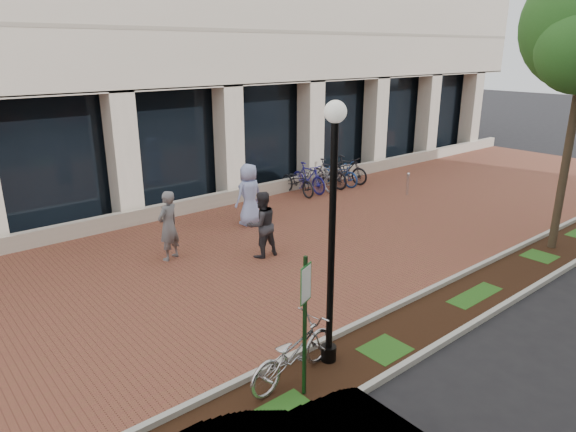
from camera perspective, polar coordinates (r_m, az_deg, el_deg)
ground at (r=14.53m, az=-2.08°, el=-3.77°), size 120.00×120.00×0.00m
brick_plaza at (r=14.53m, az=-2.08°, el=-3.76°), size 40.00×9.00×0.01m
planting_strip at (r=11.25m, az=14.94°, el=-11.29°), size 40.00×1.50×0.01m
curb_plaza_side at (r=11.61m, az=11.93°, el=-9.78°), size 40.00×0.12×0.12m
curb_street_side at (r=10.89m, az=18.24°, el=-12.35°), size 40.00×0.12×0.12m
parking_sign at (r=8.08m, az=1.96°, el=-10.37°), size 0.34×0.07×2.45m
lamppost at (r=8.57m, az=4.93°, el=-0.96°), size 0.36×0.36×4.66m
locked_bicycle at (r=8.98m, az=0.53°, el=-14.88°), size 2.07×0.96×1.05m
pedestrian_left at (r=13.94m, az=-13.15°, el=-1.06°), size 0.81×0.68×1.90m
pedestrian_mid at (r=13.79m, az=-2.95°, el=-0.96°), size 0.93×0.75×1.83m
pedestrian_right at (r=16.37m, az=-4.34°, el=2.40°), size 1.02×0.71×1.99m
bollard at (r=20.34m, az=13.16°, el=3.51°), size 0.12×0.12×0.89m
bike_rack_cluster at (r=20.76m, az=3.91°, el=4.51°), size 3.62×2.07×1.16m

